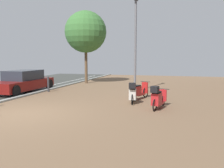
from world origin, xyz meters
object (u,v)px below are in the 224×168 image
object	(u,v)px
scooter_near	(158,98)
scooter_mid	(133,93)
scooter_far	(139,91)
street_tree	(86,32)
lamp_post	(135,40)
bollard_far	(48,84)
parked_car_near	(23,82)

from	to	relation	value
scooter_near	scooter_mid	world-z (taller)	scooter_near
scooter_far	scooter_near	bearing A→B (deg)	-61.16
scooter_mid	street_tree	xyz separation A→B (m)	(-5.16, 7.22, 3.60)
lamp_post	scooter_mid	bearing A→B (deg)	-81.12
bollard_far	street_tree	bearing A→B (deg)	85.27
scooter_near	street_tree	bearing A→B (deg)	127.72
scooter_near	scooter_far	bearing A→B (deg)	118.84
scooter_near	parked_car_near	world-z (taller)	parked_car_near
scooter_mid	lamp_post	distance (m)	4.59
scooter_mid	lamp_post	world-z (taller)	lamp_post
scooter_mid	parked_car_near	bearing A→B (deg)	166.11
scooter_near	bollard_far	world-z (taller)	scooter_near
scooter_far	scooter_mid	bearing A→B (deg)	-95.11
scooter_mid	street_tree	distance (m)	9.58
lamp_post	parked_car_near	bearing A→B (deg)	-163.28
scooter_near	bollard_far	xyz separation A→B (m)	(-6.78, 3.16, 0.01)
scooter_far	bollard_far	world-z (taller)	bollard_far
scooter_far	street_tree	size ratio (longest dim) A/B	0.31
scooter_near	parked_car_near	bearing A→B (deg)	161.58
bollard_far	scooter_far	bearing A→B (deg)	-11.38
scooter_mid	lamp_post	size ratio (longest dim) A/B	0.31
scooter_mid	bollard_far	xyz separation A→B (m)	(-5.58, 2.15, 0.01)
scooter_mid	street_tree	bearing A→B (deg)	125.55
street_tree	bollard_far	xyz separation A→B (m)	(-0.42, -5.07, -3.58)
scooter_far	bollard_far	size ratio (longest dim) A/B	1.93
scooter_mid	parked_car_near	xyz separation A→B (m)	(-7.07, 1.75, 0.16)
scooter_near	street_tree	world-z (taller)	street_tree
scooter_near	scooter_mid	xyz separation A→B (m)	(-1.20, 1.00, -0.00)
scooter_mid	parked_car_near	size ratio (longest dim) A/B	0.38
scooter_far	parked_car_near	distance (m)	7.20
scooter_near	lamp_post	bearing A→B (deg)	110.71
scooter_far	lamp_post	xyz separation A→B (m)	(-0.67, 2.69, 2.71)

